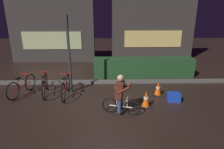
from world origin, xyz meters
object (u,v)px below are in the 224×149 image
Objects in this scene: parked_bike_leftmost at (22,86)px; traffic_cone_far at (158,89)px; traffic_cone_near at (146,99)px; blue_crate at (174,97)px; parked_bike_center_left at (66,87)px; street_post at (69,56)px; parked_bike_left_mid at (45,85)px; cyclist at (120,94)px.

parked_bike_leftmost is 3.07× the size of traffic_cone_far.
traffic_cone_near reaches higher than blue_crate.
parked_bike_center_left is at bearing 161.28° from traffic_cone_near.
parked_bike_leftmost is 1.68m from parked_bike_center_left.
blue_crate is (3.73, -0.90, -1.30)m from street_post.
parked_bike_center_left is 3.96× the size of blue_crate.
cyclist is (2.77, -1.58, 0.27)m from parked_bike_left_mid.
parked_bike_center_left is 3.33× the size of traffic_cone_far.
traffic_cone_near is at bearing -90.39° from parked_bike_leftmost.
cyclist is at bearing -128.00° from parked_bike_center_left.
street_post is at bearing -24.69° from parked_bike_center_left.
street_post is 5.55× the size of traffic_cone_far.
parked_bike_leftmost is at bearing 177.92° from traffic_cone_far.
traffic_cone_far is (4.29, -0.24, -0.11)m from parked_bike_left_mid.
parked_bike_center_left reaches higher than parked_bike_leftmost.
street_post is at bearing 173.58° from traffic_cone_far.
parked_bike_center_left is 2.38m from cyclist.
blue_crate is (1.06, 0.40, -0.11)m from traffic_cone_near.
parked_bike_leftmost is at bearing 172.66° from blue_crate.
street_post is 4.05m from blue_crate.
parked_bike_center_left reaches higher than blue_crate.
traffic_cone_near is (2.67, -1.30, -1.20)m from street_post.
cyclist is (1.79, -1.71, -0.82)m from street_post.
blue_crate is at bearing 20.67° from traffic_cone_near.
parked_bike_leftmost reaches higher than blue_crate.
cyclist reaches higher than parked_bike_center_left.
cyclist reaches higher than parked_bike_left_mid.
parked_bike_leftmost is 2.99× the size of traffic_cone_near.
parked_bike_leftmost reaches higher than traffic_cone_far.
cyclist is (-1.93, -0.81, 0.48)m from blue_crate.
traffic_cone_near is 0.43× the size of cyclist.
parked_bike_leftmost reaches higher than traffic_cone_near.
parked_bike_left_mid is 3.20m from cyclist.
blue_crate is at bearing -83.77° from parked_bike_leftmost.
blue_crate is at bearing -51.72° from traffic_cone_far.
traffic_cone_far is (3.45, -0.02, -0.11)m from parked_bike_center_left.
traffic_cone_far is at bearing 55.21° from traffic_cone_near.
parked_bike_leftmost is 5.59m from blue_crate.
parked_bike_leftmost is at bearing 166.04° from traffic_cone_near.
blue_crate is at bearing -100.97° from parked_bike_center_left.
cyclist is at bearing -138.64° from traffic_cone_far.
parked_bike_center_left is 3.91m from blue_crate.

